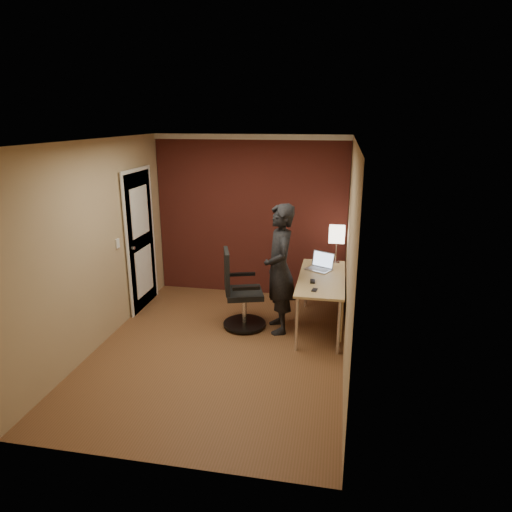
% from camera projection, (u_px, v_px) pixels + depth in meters
% --- Properties ---
extents(room, '(4.00, 4.00, 4.00)m').
position_uv_depth(room, '(227.00, 214.00, 6.74)').
color(room, brown).
rests_on(room, ground).
extents(desk, '(0.60, 1.50, 0.73)m').
position_uv_depth(desk, '(327.00, 286.00, 6.01)').
color(desk, tan).
rests_on(desk, ground).
extents(desk_lamp, '(0.22, 0.22, 0.54)m').
position_uv_depth(desk_lamp, '(337.00, 235.00, 6.45)').
color(desk_lamp, silver).
rests_on(desk_lamp, desk).
extents(laptop, '(0.41, 0.38, 0.23)m').
position_uv_depth(laptop, '(321.00, 265.00, 6.28)').
color(laptop, silver).
rests_on(laptop, desk).
extents(mouse, '(0.07, 0.10, 0.03)m').
position_uv_depth(mouse, '(313.00, 281.00, 5.78)').
color(mouse, black).
rests_on(mouse, desk).
extents(phone, '(0.08, 0.12, 0.01)m').
position_uv_depth(phone, '(315.00, 290.00, 5.52)').
color(phone, black).
rests_on(phone, desk).
extents(office_chair, '(0.60, 0.67, 1.07)m').
position_uv_depth(office_chair, '(239.00, 295.00, 6.09)').
color(office_chair, black).
rests_on(office_chair, ground).
extents(person, '(0.58, 0.72, 1.71)m').
position_uv_depth(person, '(280.00, 269.00, 5.90)').
color(person, black).
rests_on(person, ground).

